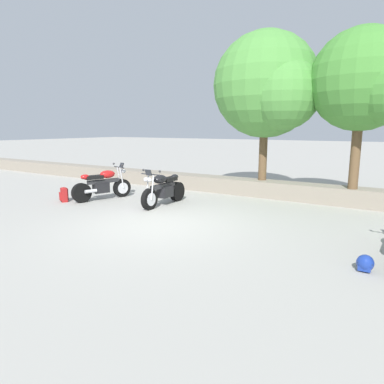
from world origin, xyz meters
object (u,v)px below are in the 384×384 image
(rider_backpack, at_px, (64,194))
(rider_helmet, at_px, (365,263))
(motorcycle_black_centre, at_px, (163,190))
(leafy_tree_far_left, at_px, (269,87))
(leafy_tree_mid_left, at_px, (367,82))
(motorcycle_red_near_left, at_px, (103,185))

(rider_backpack, bearing_deg, rider_helmet, -6.28)
(rider_backpack, bearing_deg, motorcycle_black_centre, 22.87)
(rider_helmet, bearing_deg, leafy_tree_far_left, 124.72)
(rider_backpack, bearing_deg, leafy_tree_mid_left, 26.23)
(leafy_tree_mid_left, bearing_deg, motorcycle_red_near_left, -157.17)
(motorcycle_red_near_left, relative_size, rider_backpack, 4.27)
(leafy_tree_mid_left, bearing_deg, rider_backpack, -153.77)
(motorcycle_red_near_left, height_order, leafy_tree_far_left, leafy_tree_far_left)
(motorcycle_red_near_left, height_order, motorcycle_black_centre, same)
(rider_backpack, bearing_deg, motorcycle_red_near_left, 48.44)
(leafy_tree_far_left, distance_m, leafy_tree_mid_left, 2.92)
(motorcycle_red_near_left, bearing_deg, rider_helmet, -13.34)
(motorcycle_black_centre, height_order, rider_helmet, motorcycle_black_centre)
(rider_backpack, relative_size, leafy_tree_mid_left, 0.10)
(motorcycle_red_near_left, height_order, rider_backpack, motorcycle_red_near_left)
(motorcycle_black_centre, xyz_separation_m, leafy_tree_far_left, (2.18, 2.98, 3.18))
(motorcycle_black_centre, relative_size, leafy_tree_mid_left, 0.45)
(motorcycle_red_near_left, bearing_deg, leafy_tree_far_left, 37.21)
(motorcycle_red_near_left, xyz_separation_m, leafy_tree_far_left, (4.39, 3.33, 3.18))
(rider_backpack, height_order, leafy_tree_mid_left, leafy_tree_mid_left)
(motorcycle_black_centre, xyz_separation_m, leafy_tree_mid_left, (5.09, 2.72, 3.13))
(motorcycle_black_centre, relative_size, leafy_tree_far_left, 0.42)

